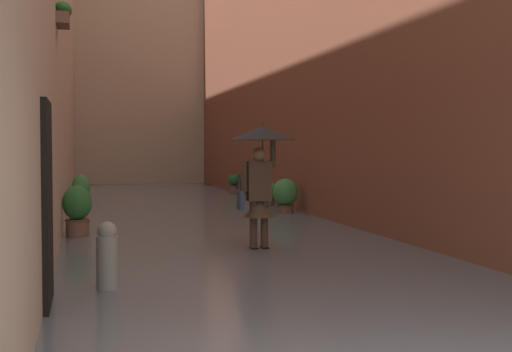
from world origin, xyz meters
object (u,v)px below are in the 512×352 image
potted_plant_far_right (81,193)px  mooring_bollard (107,259)px  person_wading (261,159)px  potted_plant_mid_left (285,195)px  potted_plant_near_right (77,211)px  potted_plant_mid_right (80,194)px  potted_plant_far_left (267,193)px  potted_plant_near_left (234,184)px

potted_plant_far_right → mooring_bollard: (-0.32, 10.21, -0.10)m
person_wading → potted_plant_far_right: size_ratio=2.08×
potted_plant_mid_left → potted_plant_near_right: 6.09m
potted_plant_mid_right → potted_plant_far_right: bearing=92.6°
potted_plant_far_left → potted_plant_near_left: potted_plant_near_left is taller
potted_plant_far_left → mooring_bollard: bearing=66.1°
potted_plant_far_right → potted_plant_near_left: bearing=-134.0°
potted_plant_near_right → potted_plant_far_right: (-0.05, -5.20, -0.02)m
potted_plant_far_left → potted_plant_near_left: 4.94m
mooring_bollard → potted_plant_far_left: bearing=-113.9°
potted_plant_mid_left → potted_plant_near_right: bearing=35.3°
potted_plant_far_left → potted_plant_far_right: size_ratio=0.75×
person_wading → mooring_bollard: 3.90m
potted_plant_mid_left → potted_plant_far_right: bearing=-18.9°
potted_plant_mid_right → mooring_bollard: bearing=91.9°
potted_plant_mid_left → potted_plant_mid_right: size_ratio=1.05×
potted_plant_far_left → potted_plant_far_right: bearing=3.8°
person_wading → potted_plant_far_right: (2.84, -7.44, -1.00)m
person_wading → potted_plant_mid_right: bearing=-71.0°
potted_plant_near_right → potted_plant_mid_right: size_ratio=1.14×
potted_plant_near_right → potted_plant_mid_right: 6.12m
potted_plant_near_left → potted_plant_mid_right: 6.72m
person_wading → potted_plant_far_right: person_wading is taller
potted_plant_near_left → potted_plant_near_right: bearing=63.9°
potted_plant_near_right → mooring_bollard: size_ratio=1.17×
mooring_bollard → potted_plant_near_left: bearing=-107.1°
potted_plant_mid_left → potted_plant_mid_right: potted_plant_mid_left is taller
potted_plant_mid_right → person_wading: bearing=109.0°
person_wading → potted_plant_far_left: bearing=-105.5°
potted_plant_near_right → potted_plant_mid_right: bearing=-90.1°
person_wading → potted_plant_mid_left: person_wading is taller
potted_plant_near_right → mooring_bollard: bearing=94.3°
potted_plant_far_right → mooring_bollard: 10.21m
person_wading → potted_plant_near_left: size_ratio=2.74×
potted_plant_near_right → person_wading: bearing=142.2°
potted_plant_far_left → potted_plant_far_right: potted_plant_far_right is taller
person_wading → potted_plant_mid_right: size_ratio=2.38×
potted_plant_far_left → potted_plant_mid_right: size_ratio=0.85×
potted_plant_far_right → mooring_bollard: bearing=91.8°
potted_plant_near_right → potted_plant_mid_left: bearing=-144.7°
potted_plant_near_right → potted_plant_far_right: size_ratio=1.00×
potted_plant_near_right → potted_plant_near_left: size_ratio=1.31×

